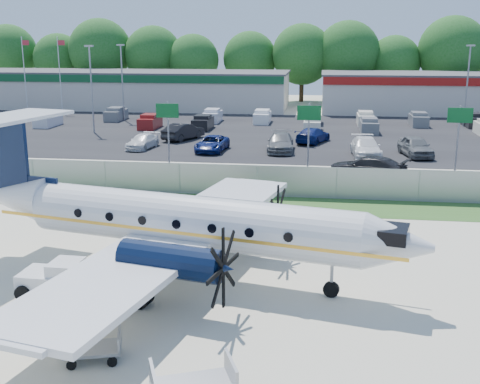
# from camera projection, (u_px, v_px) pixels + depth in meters

# --- Properties ---
(ground) EXTENTS (170.00, 170.00, 0.00)m
(ground) POSITION_uv_depth(u_px,v_px,m) (221.00, 281.00, 24.90)
(ground) COLOR beige
(ground) RESTS_ON ground
(grass_verge) EXTENTS (170.00, 4.00, 0.02)m
(grass_verge) POSITION_uv_depth(u_px,v_px,m) (253.00, 204.00, 36.42)
(grass_verge) COLOR #2D561E
(grass_verge) RESTS_ON ground
(access_road) EXTENTS (170.00, 8.00, 0.02)m
(access_road) POSITION_uv_depth(u_px,v_px,m) (264.00, 178.00, 43.14)
(access_road) COLOR black
(access_road) RESTS_ON ground
(parking_lot) EXTENTS (170.00, 32.00, 0.02)m
(parking_lot) POSITION_uv_depth(u_px,v_px,m) (283.00, 134.00, 63.30)
(parking_lot) COLOR black
(parking_lot) RESTS_ON ground
(perimeter_fence) EXTENTS (120.00, 0.06, 1.99)m
(perimeter_fence) POSITION_uv_depth(u_px,v_px,m) (257.00, 181.00, 38.09)
(perimeter_fence) COLOR gray
(perimeter_fence) RESTS_ON ground
(building_west) EXTENTS (46.40, 12.40, 5.24)m
(building_west) POSITION_uv_depth(u_px,v_px,m) (127.00, 89.00, 86.86)
(building_west) COLOR beige
(building_west) RESTS_ON ground
(sign_left) EXTENTS (1.80, 0.26, 5.00)m
(sign_left) POSITION_uv_depth(u_px,v_px,m) (168.00, 119.00, 47.03)
(sign_left) COLOR gray
(sign_left) RESTS_ON ground
(sign_mid) EXTENTS (1.80, 0.26, 5.00)m
(sign_mid) POSITION_uv_depth(u_px,v_px,m) (309.00, 122.00, 45.61)
(sign_mid) COLOR gray
(sign_mid) RESTS_ON ground
(sign_right) EXTENTS (1.80, 0.26, 5.00)m
(sign_right) POSITION_uv_depth(u_px,v_px,m) (459.00, 125.00, 44.18)
(sign_right) COLOR gray
(sign_right) RESTS_ON ground
(flagpole_west) EXTENTS (1.06, 0.12, 10.00)m
(flagpole_west) POSITION_uv_depth(u_px,v_px,m) (25.00, 70.00, 80.96)
(flagpole_west) COLOR silver
(flagpole_west) RESTS_ON ground
(flagpole_east) EXTENTS (1.06, 0.12, 10.00)m
(flagpole_east) POSITION_uv_depth(u_px,v_px,m) (60.00, 70.00, 80.31)
(flagpole_east) COLOR silver
(flagpole_east) RESTS_ON ground
(light_pole_nw) EXTENTS (0.90, 0.35, 9.09)m
(light_pole_nw) POSITION_uv_depth(u_px,v_px,m) (91.00, 83.00, 62.67)
(light_pole_nw) COLOR gray
(light_pole_nw) RESTS_ON ground
(light_pole_sw) EXTENTS (0.90, 0.35, 9.09)m
(light_pole_sw) POSITION_uv_depth(u_px,v_px,m) (122.00, 77.00, 72.27)
(light_pole_sw) COLOR gray
(light_pole_sw) RESTS_ON ground
(light_pole_se) EXTENTS (0.90, 0.35, 9.09)m
(light_pole_se) POSITION_uv_depth(u_px,v_px,m) (468.00, 80.00, 67.09)
(light_pole_se) COLOR gray
(light_pole_se) RESTS_ON ground
(tree_line) EXTENTS (112.00, 6.00, 14.00)m
(tree_line) POSITION_uv_depth(u_px,v_px,m) (297.00, 101.00, 95.94)
(tree_line) COLOR #1A5118
(tree_line) RESTS_ON ground
(aircraft) EXTENTS (20.74, 20.31, 6.33)m
(aircraft) POSITION_uv_depth(u_px,v_px,m) (182.00, 220.00, 24.91)
(aircraft) COLOR silver
(aircraft) RESTS_ON ground
(pushback_tug) EXTENTS (2.63, 1.92, 1.39)m
(pushback_tug) POSITION_uv_depth(u_px,v_px,m) (57.00, 278.00, 23.48)
(pushback_tug) COLOR silver
(pushback_tug) RESTS_ON ground
(baggage_cart_far) EXTENTS (1.96, 1.49, 0.91)m
(baggage_cart_far) POSITION_uv_depth(u_px,v_px,m) (93.00, 348.00, 18.70)
(baggage_cart_far) COLOR gray
(baggage_cart_far) RESTS_ON ground
(cone_starboard_wing) EXTENTS (0.37, 0.37, 0.53)m
(cone_starboard_wing) POSITION_uv_depth(u_px,v_px,m) (229.00, 199.00, 36.77)
(cone_starboard_wing) COLOR orange
(cone_starboard_wing) RESTS_ON ground
(road_car_mid) EXTENTS (6.13, 4.47, 1.65)m
(road_car_mid) POSITION_uv_depth(u_px,v_px,m) (367.00, 179.00, 43.02)
(road_car_mid) COLOR black
(road_car_mid) RESTS_ON ground
(parked_car_a) EXTENTS (2.44, 4.69, 1.30)m
(parked_car_a) POSITION_uv_depth(u_px,v_px,m) (143.00, 149.00, 54.83)
(parked_car_a) COLOR silver
(parked_car_a) RESTS_ON ground
(parked_car_b) EXTENTS (2.65, 5.15, 1.39)m
(parked_car_b) POSITION_uv_depth(u_px,v_px,m) (212.00, 151.00, 53.49)
(parked_car_b) COLOR navy
(parked_car_b) RESTS_ON ground
(parked_car_c) EXTENTS (2.50, 5.67, 1.62)m
(parked_car_c) POSITION_uv_depth(u_px,v_px,m) (280.00, 151.00, 53.49)
(parked_car_c) COLOR #595B5E
(parked_car_c) RESTS_ON ground
(parked_car_d) EXTENTS (2.59, 5.68, 1.61)m
(parked_car_d) POSITION_uv_depth(u_px,v_px,m) (365.00, 157.00, 51.09)
(parked_car_d) COLOR silver
(parked_car_d) RESTS_ON ground
(parked_car_e) EXTENTS (2.86, 5.31, 1.72)m
(parked_car_e) POSITION_uv_depth(u_px,v_px,m) (415.00, 156.00, 51.25)
(parked_car_e) COLOR #595B5E
(parked_car_e) RESTS_ON ground
(parked_car_f) EXTENTS (3.61, 5.29, 1.65)m
(parked_car_f) POSITION_uv_depth(u_px,v_px,m) (183.00, 140.00, 59.60)
(parked_car_f) COLOR black
(parked_car_f) RESTS_ON ground
(parked_car_g) EXTENTS (3.68, 5.42, 1.46)m
(parked_car_g) POSITION_uv_depth(u_px,v_px,m) (313.00, 143.00, 57.92)
(parked_car_g) COLOR navy
(parked_car_g) RESTS_ON ground
(far_parking_rows) EXTENTS (56.00, 10.00, 1.60)m
(far_parking_rows) POSITION_uv_depth(u_px,v_px,m) (286.00, 127.00, 68.10)
(far_parking_rows) COLOR gray
(far_parking_rows) RESTS_ON ground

